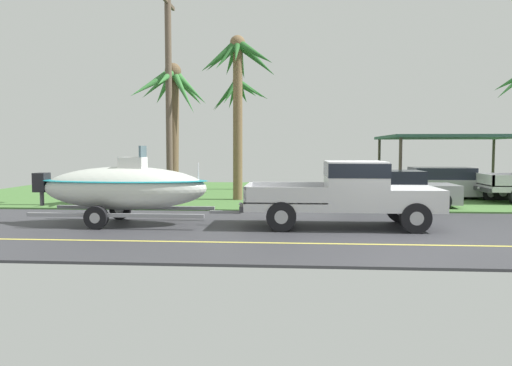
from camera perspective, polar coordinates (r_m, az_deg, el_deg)
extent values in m
cube|color=#38383D|center=(13.76, 14.97, -5.53)|extent=(36.00, 8.00, 0.06)
cube|color=#477538|center=(24.56, 10.24, -1.24)|extent=(36.00, 14.00, 0.11)
cube|color=#DBCC4C|center=(12.01, 16.57, -6.78)|extent=(34.20, 0.12, 0.01)
cube|color=silver|center=(14.26, 9.69, -2.44)|extent=(5.33, 2.09, 0.22)
cube|color=silver|center=(14.54, 17.26, -1.25)|extent=(1.49, 2.09, 0.38)
cube|color=silver|center=(14.24, 11.22, 0.22)|extent=(1.60, 2.09, 1.11)
cube|color=black|center=(14.23, 11.24, 1.53)|extent=(1.62, 2.11, 0.38)
cube|color=gray|center=(14.19, 3.47, -1.89)|extent=(2.24, 2.09, 0.04)
cube|color=silver|center=(15.17, 3.53, -0.73)|extent=(2.24, 0.08, 0.45)
cube|color=silver|center=(13.17, 3.40, -1.45)|extent=(2.24, 0.08, 0.45)
cube|color=silver|center=(14.22, -0.88, -1.04)|extent=(0.08, 2.09, 0.45)
cube|color=#333338|center=(14.27, -1.28, -2.62)|extent=(0.12, 1.88, 0.16)
sphere|color=#B2B2B7|center=(14.28, -1.76, -2.41)|extent=(0.10, 0.10, 0.10)
cylinder|color=black|center=(15.48, 16.18, -2.89)|extent=(0.80, 0.28, 0.80)
cylinder|color=#9E9EA3|center=(15.48, 16.18, -2.89)|extent=(0.36, 0.29, 0.36)
cylinder|color=black|center=(13.68, 17.78, -3.82)|extent=(0.80, 0.28, 0.80)
cylinder|color=#9E9EA3|center=(13.68, 17.78, -3.82)|extent=(0.36, 0.29, 0.36)
cylinder|color=black|center=(15.15, 3.09, -2.88)|extent=(0.80, 0.28, 0.80)
cylinder|color=#9E9EA3|center=(15.15, 3.09, -2.88)|extent=(0.36, 0.29, 0.36)
cylinder|color=black|center=(13.31, 2.92, -3.84)|extent=(0.80, 0.28, 0.80)
cylinder|color=#9E9EA3|center=(13.31, 2.92, -3.84)|extent=(0.36, 0.29, 0.36)
cube|color=gray|center=(14.36, -3.55, -3.35)|extent=(0.90, 0.10, 0.08)
cube|color=gray|center=(15.89, -13.65, -2.74)|extent=(4.96, 0.12, 0.10)
cube|color=gray|center=(14.21, -15.87, -3.57)|extent=(4.96, 0.12, 0.10)
cylinder|color=black|center=(16.11, -15.26, -2.90)|extent=(0.64, 0.22, 0.64)
cylinder|color=#9E9EA3|center=(16.11, -15.26, -2.90)|extent=(0.29, 0.23, 0.29)
cylinder|color=black|center=(14.34, -17.81, -3.78)|extent=(0.64, 0.22, 0.64)
cylinder|color=#9E9EA3|center=(14.34, -17.81, -3.78)|extent=(0.29, 0.23, 0.29)
ellipsoid|color=silver|center=(14.98, -14.74, -0.57)|extent=(4.80, 1.78, 1.25)
ellipsoid|color=teal|center=(14.96, -14.76, 0.27)|extent=(4.89, 1.81, 0.12)
cube|color=silver|center=(14.87, -13.91, 1.63)|extent=(0.70, 0.60, 0.65)
cube|color=slate|center=(14.77, -12.83, 3.48)|extent=(0.06, 0.56, 0.36)
cube|color=black|center=(15.97, -23.32, 0.07)|extent=(0.36, 0.44, 0.56)
cylinder|color=#4C4C51|center=(15.99, -23.29, -1.16)|extent=(0.12, 0.12, 0.69)
cylinder|color=silver|center=(14.39, -6.62, 1.35)|extent=(0.04, 0.04, 0.50)
cube|color=silver|center=(23.19, 26.55, 0.49)|extent=(2.37, 0.08, 0.45)
cube|color=silver|center=(21.93, 24.67, 0.37)|extent=(0.08, 1.90, 0.45)
cube|color=#333338|center=(21.92, 24.40, -0.66)|extent=(0.12, 1.71, 0.16)
sphere|color=#B2B2B7|center=(21.88, 24.11, -0.53)|extent=(0.10, 0.10, 0.10)
cylinder|color=black|center=(23.12, 26.30, -0.91)|extent=(0.80, 0.28, 0.80)
cylinder|color=#9E9EA3|center=(23.12, 26.30, -0.91)|extent=(0.36, 0.29, 0.36)
cube|color=#99999E|center=(23.21, 20.93, -0.42)|extent=(4.54, 1.80, 0.70)
cube|color=black|center=(23.11, 20.43, 1.06)|extent=(2.54, 1.65, 0.50)
cylinder|color=black|center=(24.47, 23.84, -0.76)|extent=(0.66, 0.22, 0.66)
cylinder|color=#9E9EA3|center=(24.47, 23.84, -0.76)|extent=(0.30, 0.23, 0.30)
cylinder|color=black|center=(22.95, 25.19, -1.09)|extent=(0.66, 0.22, 0.66)
cylinder|color=#9E9EA3|center=(22.95, 25.19, -1.09)|extent=(0.30, 0.23, 0.30)
cylinder|color=black|center=(23.62, 16.77, -0.74)|extent=(0.66, 0.22, 0.66)
cylinder|color=#9E9EA3|center=(23.62, 16.77, -0.74)|extent=(0.30, 0.23, 0.30)
cylinder|color=black|center=(22.04, 17.68, -1.09)|extent=(0.66, 0.22, 0.66)
cylinder|color=#9E9EA3|center=(22.04, 17.68, -1.09)|extent=(0.30, 0.23, 0.30)
cube|color=#99999E|center=(19.36, 15.36, -1.13)|extent=(4.58, 1.84, 0.70)
cube|color=black|center=(19.27, 14.73, 0.64)|extent=(2.56, 1.70, 0.50)
cylinder|color=black|center=(20.53, 19.18, -1.49)|extent=(0.66, 0.22, 0.66)
cylinder|color=#9E9EA3|center=(20.53, 19.18, -1.49)|extent=(0.30, 0.23, 0.30)
cylinder|color=black|center=(18.93, 20.47, -1.96)|extent=(0.66, 0.22, 0.66)
cylinder|color=#9E9EA3|center=(18.93, 20.47, -1.96)|extent=(0.30, 0.23, 0.30)
cylinder|color=black|center=(19.96, 10.50, -1.48)|extent=(0.66, 0.22, 0.66)
cylinder|color=#9E9EA3|center=(19.96, 10.50, -1.48)|extent=(0.30, 0.23, 0.30)
cylinder|color=black|center=(18.31, 11.06, -1.98)|extent=(0.66, 0.22, 0.66)
cylinder|color=#9E9EA3|center=(18.31, 11.06, -1.98)|extent=(0.30, 0.23, 0.30)
cylinder|color=#4C4238|center=(29.78, 25.49, 1.94)|extent=(0.14, 0.14, 2.69)
cylinder|color=#4C4238|center=(28.16, 13.90, 2.12)|extent=(0.14, 0.14, 2.69)
cylinder|color=#4C4238|center=(22.81, 16.17, 1.66)|extent=(0.14, 0.14, 2.69)
cube|color=#2D5647|center=(26.20, 21.53, 4.91)|extent=(6.57, 5.95, 0.14)
cylinder|color=brown|center=(26.15, -2.16, 5.38)|extent=(0.29, 0.34, 5.69)
cone|color=#286028|center=(26.27, -0.39, 10.56)|extent=(1.80, 0.42, 1.24)
cone|color=#286028|center=(26.76, -1.07, 10.73)|extent=(1.34, 1.40, 1.05)
cone|color=#286028|center=(26.92, -1.61, 10.36)|extent=(0.87, 1.65, 1.34)
cone|color=#286028|center=(27.06, -2.67, 9.98)|extent=(1.03, 1.82, 1.58)
cone|color=#286028|center=(26.45, -3.49, 9.93)|extent=(1.54, 0.57, 1.70)
cone|color=#286028|center=(26.23, -3.55, 9.96)|extent=(1.51, 0.60, 1.69)
cone|color=#286028|center=(25.85, -2.94, 10.33)|extent=(1.00, 1.37, 1.48)
cone|color=#286028|center=(25.67, -2.12, 10.27)|extent=(0.53, 1.51, 1.56)
cone|color=#286028|center=(25.79, -0.74, 10.69)|extent=(1.67, 1.25, 1.20)
sphere|color=brown|center=(26.37, -2.18, 11.57)|extent=(0.47, 0.47, 0.47)
cone|color=#387A38|center=(30.39, 27.03, 10.28)|extent=(1.76, 0.94, 1.21)
cone|color=#387A38|center=(29.94, 27.20, 9.89)|extent=(1.89, 0.75, 1.64)
cylinder|color=brown|center=(21.01, -2.10, 6.92)|extent=(0.39, 0.53, 6.57)
cone|color=#286028|center=(21.34, 0.03, 13.97)|extent=(1.85, 0.64, 1.63)
cone|color=#286028|center=(21.88, -0.37, 14.29)|extent=(1.57, 1.60, 1.23)
cone|color=#286028|center=(21.99, -1.73, 13.74)|extent=(0.56, 1.70, 1.56)
cone|color=#286028|center=(21.97, -2.80, 13.94)|extent=(1.07, 1.61, 1.40)
cone|color=#286028|center=(21.59, -3.95, 14.16)|extent=(1.67, 0.73, 1.36)
cone|color=#286028|center=(21.12, -4.20, 14.17)|extent=(1.83, 1.07, 1.56)
cone|color=#286028|center=(20.92, -3.35, 14.34)|extent=(1.19, 1.32, 1.44)
cone|color=#286028|center=(20.65, -2.25, 14.77)|extent=(0.38, 1.59, 1.24)
cone|color=#286028|center=(20.84, -0.15, 14.68)|extent=(1.88, 1.34, 1.35)
sphere|color=brown|center=(21.43, -2.13, 15.72)|extent=(0.63, 0.63, 0.63)
cylinder|color=brown|center=(19.44, -9.39, 4.99)|extent=(0.39, 0.71, 5.15)
cone|color=#387A38|center=(19.38, -7.61, 10.77)|extent=(1.54, 0.44, 1.49)
cone|color=#387A38|center=(19.79, -7.88, 10.70)|extent=(1.44, 1.21, 1.50)
cone|color=#387A38|center=(20.19, -9.35, 10.79)|extent=(0.63, 1.52, 1.32)
cone|color=#387A38|center=(20.26, -10.42, 10.65)|extent=(1.42, 1.59, 1.42)
cone|color=#387A38|center=(19.77, -11.20, 10.97)|extent=(1.44, 0.39, 1.23)
cone|color=#387A38|center=(19.14, -11.80, 11.09)|extent=(1.68, 1.66, 1.39)
cone|color=#387A38|center=(19.01, -10.30, 11.76)|extent=(0.62, 1.52, 0.99)
cone|color=#387A38|center=(18.99, -8.32, 10.29)|extent=(1.35, 1.28, 1.84)
sphere|color=brown|center=(19.65, -9.48, 12.50)|extent=(0.62, 0.62, 0.62)
cylinder|color=brown|center=(19.10, -9.94, 9.56)|extent=(0.24, 0.24, 8.17)
cube|color=brown|center=(19.75, -10.07, 19.67)|extent=(0.10, 1.80, 0.12)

